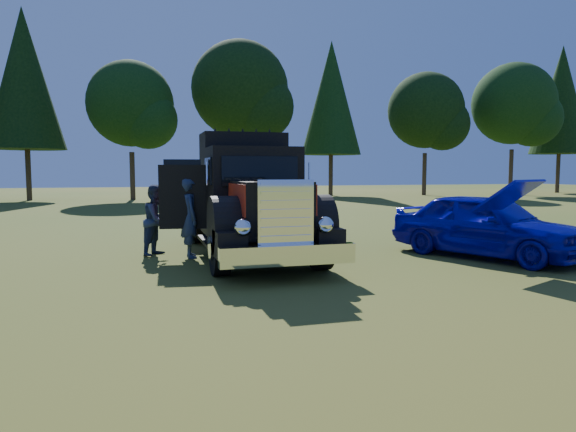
{
  "coord_description": "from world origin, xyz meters",
  "views": [
    {
      "loc": [
        -3.43,
        -9.2,
        2.05
      ],
      "look_at": [
        -0.29,
        1.73,
        1.06
      ],
      "focal_mm": 32.0,
      "sensor_mm": 36.0,
      "label": 1
    }
  ],
  "objects_px": {
    "hotrod_coupe": "(487,225)",
    "spectator_far": "(157,220)",
    "spectator_near": "(191,218)",
    "diamond_t_truck": "(250,203)"
  },
  "relations": [
    {
      "from": "hotrod_coupe",
      "to": "spectator_far",
      "type": "bearing_deg",
      "value": 161.57
    },
    {
      "from": "hotrod_coupe",
      "to": "spectator_far",
      "type": "relative_size",
      "value": 2.83
    },
    {
      "from": "spectator_near",
      "to": "diamond_t_truck",
      "type": "bearing_deg",
      "value": -100.56
    },
    {
      "from": "hotrod_coupe",
      "to": "spectator_near",
      "type": "xyz_separation_m",
      "value": [
        -6.78,
        1.91,
        0.17
      ]
    },
    {
      "from": "diamond_t_truck",
      "to": "spectator_far",
      "type": "bearing_deg",
      "value": 159.58
    },
    {
      "from": "diamond_t_truck",
      "to": "hotrod_coupe",
      "type": "relative_size",
      "value": 1.46
    },
    {
      "from": "spectator_near",
      "to": "spectator_far",
      "type": "bearing_deg",
      "value": 49.45
    },
    {
      "from": "diamond_t_truck",
      "to": "hotrod_coupe",
      "type": "bearing_deg",
      "value": -17.62
    },
    {
      "from": "hotrod_coupe",
      "to": "spectator_near",
      "type": "bearing_deg",
      "value": 164.23
    },
    {
      "from": "spectator_far",
      "to": "diamond_t_truck",
      "type": "bearing_deg",
      "value": -76.52
    }
  ]
}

